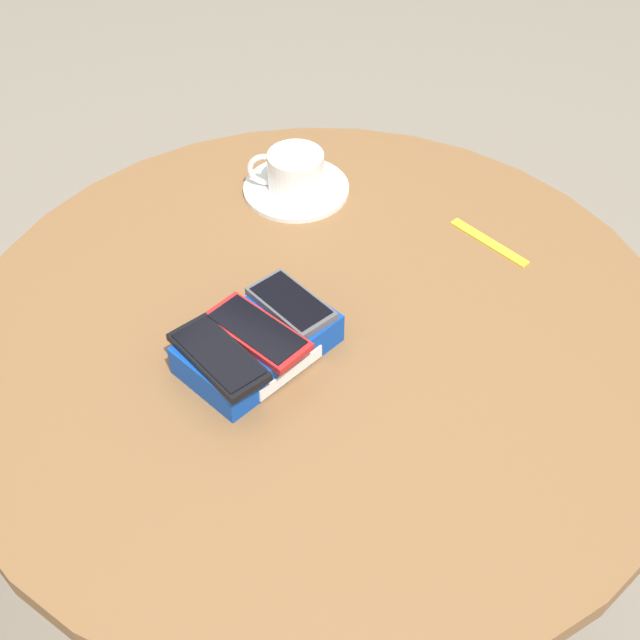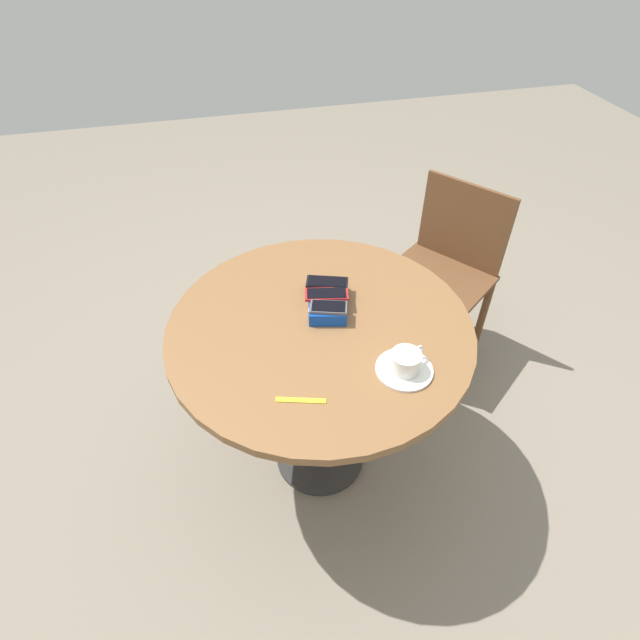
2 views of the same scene
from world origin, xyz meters
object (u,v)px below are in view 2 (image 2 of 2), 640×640
object	(u,v)px
phone_box	(327,301)
lanyard_strap	(301,400)
phone_red	(327,294)
saucer	(404,370)
round_table	(320,348)
phone_black	(327,282)
chair_near_window	(441,273)
phone_gray	(329,307)
coffee_cup	(406,361)

from	to	relation	value
phone_box	lanyard_strap	size ratio (longest dim) A/B	1.59
phone_red	saucer	xyz separation A→B (m)	(0.33, 0.15, -0.05)
phone_red	lanyard_strap	distance (m)	0.41
round_table	saucer	bearing A→B (deg)	37.32
phone_red	lanyard_strap	world-z (taller)	phone_red
phone_black	phone_box	bearing A→B (deg)	-13.86
chair_near_window	phone_red	bearing A→B (deg)	-56.74
round_table	phone_black	size ratio (longest dim) A/B	6.48
phone_box	chair_near_window	xyz separation A→B (m)	(-0.44, 0.66, -0.33)
phone_gray	saucer	size ratio (longest dim) A/B	0.78
coffee_cup	chair_near_window	distance (m)	0.99
round_table	lanyard_strap	bearing A→B (deg)	-23.77
phone_box	phone_gray	world-z (taller)	phone_gray
phone_gray	phone_black	bearing A→B (deg)	167.33
saucer	lanyard_strap	bearing A→B (deg)	-83.64
round_table	phone_black	distance (m)	0.22
phone_box	saucer	distance (m)	0.36
chair_near_window	phone_black	bearing A→B (deg)	-59.84
round_table	chair_near_window	xyz separation A→B (m)	(-0.52, 0.71, -0.20)
phone_box	lanyard_strap	xyz separation A→B (m)	(0.37, -0.17, -0.02)
phone_red	phone_gray	size ratio (longest dim) A/B	1.16
phone_gray	saucer	bearing A→B (deg)	30.36
phone_red	chair_near_window	distance (m)	0.87
phone_black	saucer	bearing A→B (deg)	18.18
round_table	saucer	distance (m)	0.33
round_table	phone_gray	size ratio (longest dim) A/B	7.56
round_table	phone_red	xyz separation A→B (m)	(-0.08, 0.04, 0.16)
lanyard_strap	phone_box	bearing A→B (deg)	154.96
phone_black	phone_red	size ratio (longest dim) A/B	1.01
phone_red	chair_near_window	size ratio (longest dim) A/B	0.18
round_table	phone_box	world-z (taller)	phone_box
coffee_cup	phone_red	bearing A→B (deg)	-155.79
round_table	phone_box	size ratio (longest dim) A/B	4.46
phone_box	phone_red	world-z (taller)	phone_red
round_table	chair_near_window	size ratio (longest dim) A/B	1.16
phone_gray	saucer	xyz separation A→B (m)	(0.27, 0.16, -0.05)
round_table	coffee_cup	bearing A→B (deg)	37.80
phone_gray	lanyard_strap	world-z (taller)	phone_gray
saucer	phone_red	bearing A→B (deg)	-156.22
saucer	round_table	bearing A→B (deg)	-142.68
round_table	saucer	world-z (taller)	saucer
phone_red	saucer	size ratio (longest dim) A/B	0.90
round_table	lanyard_strap	distance (m)	0.33
coffee_cup	saucer	bearing A→B (deg)	-63.38
phone_black	phone_red	xyz separation A→B (m)	(0.06, -0.02, -0.00)
round_table	chair_near_window	distance (m)	0.90
phone_red	saucer	distance (m)	0.37
coffee_cup	phone_gray	bearing A→B (deg)	-149.14
phone_red	coffee_cup	world-z (taller)	coffee_cup
phone_box	saucer	xyz separation A→B (m)	(0.33, 0.15, -0.02)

